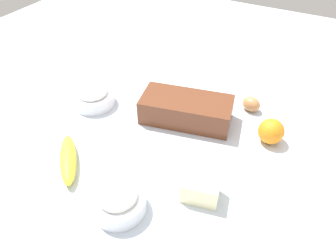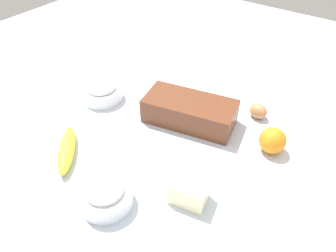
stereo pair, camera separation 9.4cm
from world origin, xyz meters
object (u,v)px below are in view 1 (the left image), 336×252
at_px(banana, 68,159).
at_px(butter_block, 201,189).
at_px(orange_fruit, 271,131).
at_px(egg_near_butter, 251,104).
at_px(loaf_pan, 186,109).
at_px(flour_bowl, 118,201).
at_px(sugar_bowl, 93,97).

distance_m(banana, butter_block, 0.37).
height_order(banana, orange_fruit, orange_fruit).
height_order(butter_block, egg_near_butter, butter_block).
xyz_separation_m(loaf_pan, orange_fruit, (0.26, 0.03, -0.00)).
distance_m(loaf_pan, flour_bowl, 0.38).
relative_size(orange_fruit, butter_block, 0.84).
bearing_deg(loaf_pan, butter_block, -69.82).
relative_size(orange_fruit, egg_near_butter, 1.22).
relative_size(sugar_bowl, egg_near_butter, 2.24).
bearing_deg(banana, flour_bowl, -15.02).
distance_m(sugar_bowl, butter_block, 0.51).
xyz_separation_m(sugar_bowl, banana, (0.11, -0.25, -0.01)).
relative_size(butter_block, egg_near_butter, 1.46).
bearing_deg(sugar_bowl, flour_bowl, -44.24).
relative_size(banana, orange_fruit, 2.52).
bearing_deg(orange_fruit, flour_bowl, -121.87).
xyz_separation_m(loaf_pan, sugar_bowl, (-0.31, -0.07, -0.01)).
distance_m(loaf_pan, sugar_bowl, 0.32).
bearing_deg(orange_fruit, loaf_pan, -174.32).
xyz_separation_m(flour_bowl, banana, (-0.21, 0.06, -0.01)).
height_order(banana, butter_block, butter_block).
xyz_separation_m(banana, butter_block, (0.36, 0.07, 0.01)).
height_order(flour_bowl, orange_fruit, orange_fruit).
distance_m(orange_fruit, butter_block, 0.30).
relative_size(loaf_pan, flour_bowl, 2.33).
bearing_deg(egg_near_butter, banana, -127.62).
relative_size(flour_bowl, egg_near_butter, 2.09).
bearing_deg(sugar_bowl, egg_near_butter, 24.59).
bearing_deg(banana, sugar_bowl, 113.88).
xyz_separation_m(sugar_bowl, orange_fruit, (0.57, 0.10, 0.01)).
xyz_separation_m(banana, egg_near_butter, (0.36, 0.47, 0.00)).
height_order(flour_bowl, butter_block, flour_bowl).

